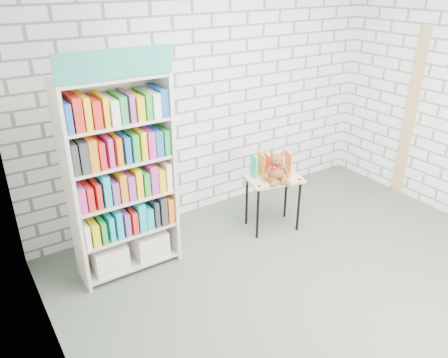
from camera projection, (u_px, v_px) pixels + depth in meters
ground at (328, 290)px, 4.04m from camera, size 4.50×4.50×0.00m
room_shell at (353, 101)px, 3.27m from camera, size 4.52×4.02×2.81m
bookshelf at (121, 178)px, 3.96m from camera, size 0.95×0.37×2.13m
display_table at (273, 184)px, 4.81m from camera, size 0.67×0.53×0.63m
table_books at (271, 164)px, 4.80m from camera, size 0.44×0.27×0.24m
teddy_bear at (277, 170)px, 4.63m from camera, size 0.30×0.29×0.32m
door_trim at (410, 116)px, 5.40m from camera, size 0.05×0.12×2.10m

